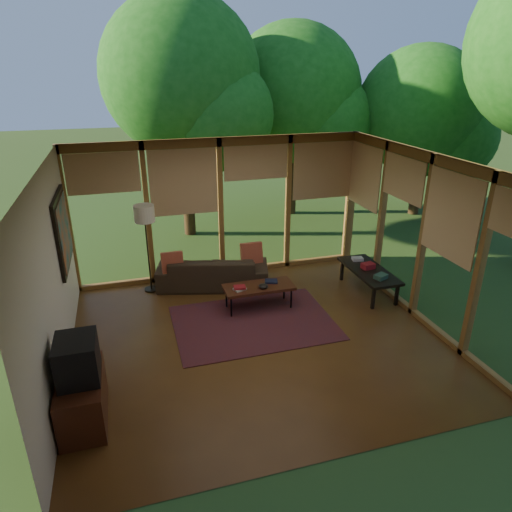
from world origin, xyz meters
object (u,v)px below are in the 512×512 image
object	(u,v)px
sofa	(213,271)
coffee_table	(259,288)
television	(77,359)
media_cabinet	(83,399)
floor_lamp	(145,219)
side_console	(369,272)

from	to	relation	value
sofa	coffee_table	bearing A→B (deg)	132.88
coffee_table	television	bearing A→B (deg)	-143.60
media_cabinet	floor_lamp	world-z (taller)	floor_lamp
media_cabinet	coffee_table	bearing A→B (deg)	36.21
television	side_console	world-z (taller)	television
floor_lamp	coffee_table	distance (m)	2.35
media_cabinet	floor_lamp	size ratio (longest dim) A/B	0.61
television	floor_lamp	world-z (taller)	floor_lamp
television	floor_lamp	bearing A→B (deg)	72.86
media_cabinet	television	world-z (taller)	television
floor_lamp	television	bearing A→B (deg)	-107.14
television	coffee_table	bearing A→B (deg)	36.40
television	floor_lamp	distance (m)	3.44
coffee_table	side_console	bearing A→B (deg)	0.39
sofa	media_cabinet	xyz separation A→B (m)	(-2.18, -3.11, -0.00)
media_cabinet	floor_lamp	distance (m)	3.57
sofa	side_console	world-z (taller)	sofa
media_cabinet	television	xyz separation A→B (m)	(0.02, 0.00, 0.55)
media_cabinet	floor_lamp	xyz separation A→B (m)	(1.02, 3.24, 1.11)
coffee_table	side_console	world-z (taller)	side_console
media_cabinet	side_console	xyz separation A→B (m)	(4.87, 2.03, 0.11)
media_cabinet	coffee_table	size ratio (longest dim) A/B	0.83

